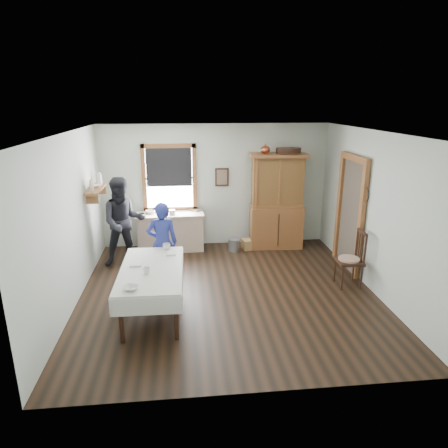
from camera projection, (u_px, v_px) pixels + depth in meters
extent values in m
cube|color=black|center=(228.00, 292.00, 6.89)|extent=(5.00, 5.00, 0.01)
cube|color=white|center=(228.00, 133.00, 6.09)|extent=(5.00, 5.00, 0.01)
cube|color=#B6BEB0|center=(215.00, 186.00, 8.87)|extent=(5.00, 0.01, 2.70)
cube|color=#B6BEB0|center=(255.00, 285.00, 4.12)|extent=(5.00, 0.01, 2.70)
cube|color=#B6BEB0|center=(69.00, 222.00, 6.24)|extent=(0.01, 5.00, 2.70)
cube|color=#B6BEB0|center=(375.00, 213.00, 6.74)|extent=(0.01, 5.00, 2.70)
cube|color=white|center=(169.00, 178.00, 8.69)|extent=(1.00, 0.02, 1.30)
cube|color=brown|center=(168.00, 146.00, 8.46)|extent=(1.18, 0.06, 0.09)
cube|color=brown|center=(171.00, 209.00, 8.88)|extent=(1.18, 0.06, 0.09)
cube|color=brown|center=(144.00, 179.00, 8.62)|extent=(0.09, 0.06, 1.48)
cube|color=brown|center=(194.00, 178.00, 8.72)|extent=(0.09, 0.06, 1.48)
cube|color=black|center=(169.00, 167.00, 8.58)|extent=(0.98, 0.03, 0.82)
cube|color=#493F34|center=(351.00, 216.00, 7.64)|extent=(0.03, 0.90, 2.10)
cube|color=brown|center=(361.00, 224.00, 7.15)|extent=(0.08, 0.12, 2.10)
cube|color=brown|center=(339.00, 209.00, 8.12)|extent=(0.08, 0.12, 2.10)
cube|color=brown|center=(355.00, 158.00, 7.30)|extent=(0.08, 1.14, 0.12)
cube|color=brown|center=(96.00, 189.00, 7.62)|extent=(0.24, 1.00, 0.04)
cube|color=brown|center=(92.00, 199.00, 7.27)|extent=(0.22, 0.03, 0.18)
cube|color=brown|center=(100.00, 190.00, 8.03)|extent=(0.22, 0.03, 0.18)
cube|color=tan|center=(92.00, 185.00, 7.30)|extent=(0.03, 0.22, 0.24)
cylinder|color=silver|center=(99.00, 179.00, 7.92)|extent=(0.12, 0.12, 0.22)
cube|color=black|center=(222.00, 177.00, 8.79)|extent=(0.30, 0.04, 0.40)
torus|color=black|center=(366.00, 188.00, 6.91)|extent=(0.01, 0.27, 0.27)
cube|color=tan|center=(171.00, 232.00, 8.74)|extent=(1.46, 0.59, 0.83)
cube|color=brown|center=(277.00, 201.00, 8.75)|extent=(1.26, 0.65, 2.09)
cube|color=silver|center=(152.00, 290.00, 6.16)|extent=(1.00, 1.85, 0.74)
cube|color=black|center=(350.00, 258.00, 7.01)|extent=(0.50, 0.50, 1.02)
cube|color=#95979D|center=(234.00, 245.00, 8.76)|extent=(0.26, 0.26, 0.27)
cube|color=olive|center=(251.00, 244.00, 8.88)|extent=(0.42, 0.34, 0.22)
imported|color=navy|center=(162.00, 246.00, 7.09)|extent=(0.54, 0.39, 1.38)
imported|color=black|center=(124.00, 225.00, 7.85)|extent=(0.92, 0.79, 1.64)
imported|color=silver|center=(167.00, 246.00, 6.81)|extent=(0.17, 0.17, 0.10)
imported|color=silver|center=(147.00, 271.00, 5.84)|extent=(0.13, 0.13, 0.10)
imported|color=silver|center=(131.00, 288.00, 5.36)|extent=(0.28, 0.28, 0.05)
imported|color=brown|center=(192.00, 211.00, 8.78)|extent=(0.25, 0.25, 0.02)
imported|color=silver|center=(150.00, 212.00, 8.62)|extent=(0.23, 0.23, 0.06)
imported|color=silver|center=(96.00, 186.00, 7.65)|extent=(0.22, 0.22, 0.05)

